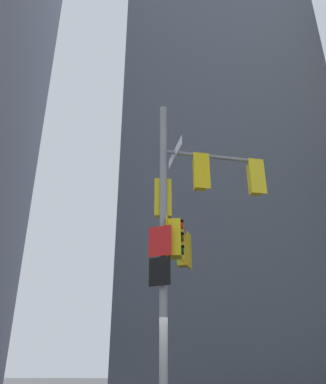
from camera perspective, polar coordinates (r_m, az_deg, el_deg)
The scene contains 2 objects.
building_mid_block at distance 41.90m, azimuth 8.48°, elevation 11.29°, with size 16.77×16.77×51.56m, color #4C5460.
signal_pole_assembly at distance 10.98m, azimuth 3.16°, elevation -4.54°, with size 3.34×3.04×8.73m.
Camera 1 is at (1.32, -9.72, 1.36)m, focal length 36.15 mm.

